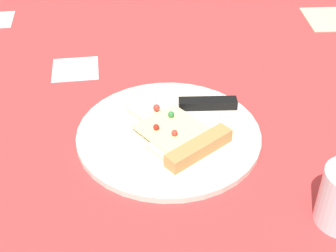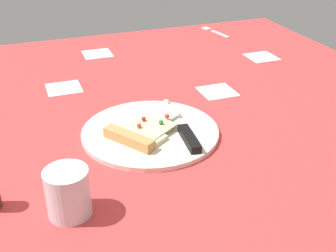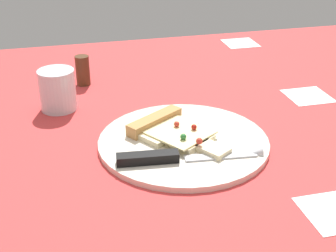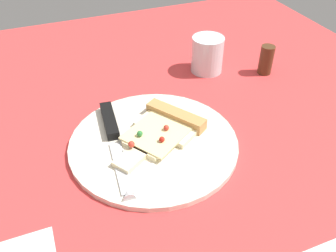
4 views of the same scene
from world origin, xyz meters
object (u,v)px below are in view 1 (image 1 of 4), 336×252
at_px(knife, 181,105).
at_px(napkin, 334,19).
at_px(pizza_slice, 179,136).
at_px(plate, 169,134).

bearing_deg(knife, napkin, -46.54).
height_order(pizza_slice, knife, pizza_slice).
height_order(plate, pizza_slice, pizza_slice).
xyz_separation_m(plate, knife, (-0.06, 0.03, 0.01)).
bearing_deg(pizza_slice, napkin, 10.17).
bearing_deg(plate, napkin, 130.92).
relative_size(plate, napkin, 2.29).
bearing_deg(napkin, knife, -52.18).
height_order(plate, napkin, plate).
bearing_deg(napkin, pizza_slice, -46.61).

